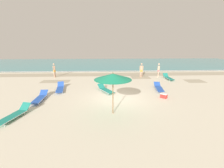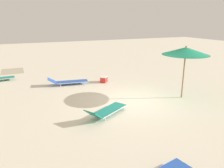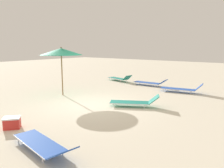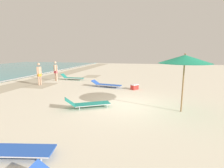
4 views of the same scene
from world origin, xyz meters
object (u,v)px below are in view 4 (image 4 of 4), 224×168
sun_lounger_under_umbrella (8,149)px  sun_lounger_near_water_right (106,84)px  cooler_box (135,87)px  beach_umbrella (185,59)px  sun_lounger_near_water_left (72,78)px  beachgoer_strolling_adult (56,70)px  sun_lounger_beside_umbrella (88,103)px  beachgoer_wading_adult (39,73)px

sun_lounger_under_umbrella → sun_lounger_near_water_right: (9.06, -0.15, -0.01)m
cooler_box → beach_umbrella: bearing=71.3°
beach_umbrella → sun_lounger_under_umbrella: bearing=133.7°
beach_umbrella → sun_lounger_near_water_left: size_ratio=1.18×
sun_lounger_under_umbrella → beachgoer_strolling_adult: beachgoer_strolling_adult is taller
beach_umbrella → sun_lounger_beside_umbrella: 4.74m
sun_lounger_near_water_right → beachgoer_wading_adult: 5.43m
sun_lounger_beside_umbrella → beachgoer_strolling_adult: bearing=10.3°
beach_umbrella → sun_lounger_under_umbrella: 6.95m
beach_umbrella → cooler_box: size_ratio=4.19×
sun_lounger_near_water_left → cooler_box: (-2.90, -6.13, -0.03)m
beachgoer_wading_adult → sun_lounger_near_water_left: bearing=168.5°
beach_umbrella → cooler_box: beach_umbrella is taller
beach_umbrella → beachgoer_wading_adult: beach_umbrella is taller
beach_umbrella → beachgoer_strolling_adult: bearing=57.7°
sun_lounger_under_umbrella → sun_lounger_near_water_left: 12.23m
beachgoer_wading_adult → cooler_box: (0.05, -7.50, -0.81)m
sun_lounger_near_water_left → cooler_box: 6.78m
beachgoer_strolling_adult → cooler_box: 7.66m
sun_lounger_beside_umbrella → beachgoer_strolling_adult: 8.72m
beach_umbrella → cooler_box: (4.13, 2.49, -2.12)m
sun_lounger_near_water_left → beachgoer_strolling_adult: beachgoer_strolling_adult is taller
cooler_box → beachgoer_strolling_adult: bearing=-65.5°
cooler_box → sun_lounger_under_umbrella: bearing=25.5°
beachgoer_wading_adult → beachgoer_strolling_adult: bearing=-171.2°
sun_lounger_near_water_left → beachgoer_wading_adult: beachgoer_wading_adult is taller
sun_lounger_beside_umbrella → sun_lounger_near_water_left: bearing=0.7°
beachgoer_wading_adult → sun_lounger_beside_umbrella: bearing=65.2°
sun_lounger_beside_umbrella → cooler_box: sun_lounger_beside_umbrella is taller
sun_lounger_under_umbrella → sun_lounger_beside_umbrella: bearing=-19.0°
beachgoer_strolling_adult → cooler_box: beachgoer_strolling_adult is taller
cooler_box → sun_lounger_near_water_left: bearing=-75.1°
beach_umbrella → sun_lounger_under_umbrella: (-4.58, 4.79, -2.09)m
sun_lounger_near_water_right → cooler_box: (-0.35, -2.15, -0.02)m
sun_lounger_near_water_right → sun_lounger_under_umbrella: bearing=-172.5°
sun_lounger_near_water_left → cooler_box: bearing=-116.8°
beachgoer_strolling_adult → sun_lounger_beside_umbrella: bearing=147.3°
beachgoer_wading_adult → beachgoer_strolling_adult: size_ratio=1.00×
sun_lounger_under_umbrella → beach_umbrella: bearing=-57.5°
beach_umbrella → beachgoer_strolling_adult: 11.69m
beachgoer_strolling_adult → cooler_box: size_ratio=2.90×
beach_umbrella → beachgoer_strolling_adult: size_ratio=1.45×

